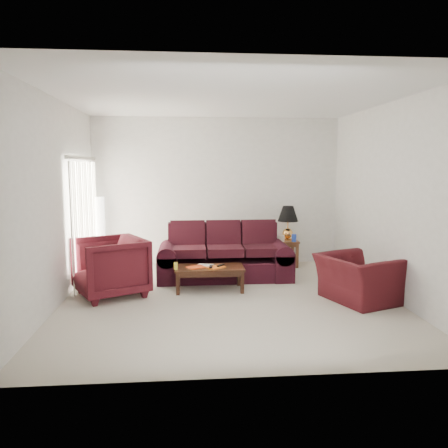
% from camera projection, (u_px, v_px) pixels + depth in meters
% --- Properties ---
extents(floor, '(5.00, 5.00, 0.00)m').
position_uv_depth(floor, '(229.00, 299.00, 6.68)').
color(floor, beige).
rests_on(floor, ground).
extents(blinds, '(0.10, 2.00, 2.16)m').
position_uv_depth(blinds, '(84.00, 220.00, 7.62)').
color(blinds, silver).
rests_on(blinds, ground).
extents(sofa, '(2.42, 1.12, 0.97)m').
position_uv_depth(sofa, '(224.00, 252.00, 7.86)').
color(sofa, black).
rests_on(sofa, ground).
extents(throw_pillow, '(0.44, 0.34, 0.41)m').
position_uv_depth(throw_pillow, '(183.00, 234.00, 8.42)').
color(throw_pillow, black).
rests_on(throw_pillow, sofa).
extents(end_table, '(0.49, 0.49, 0.53)m').
position_uv_depth(end_table, '(285.00, 253.00, 8.88)').
color(end_table, '#4C281A').
rests_on(end_table, ground).
extents(table_lamp, '(0.49, 0.49, 0.69)m').
position_uv_depth(table_lamp, '(288.00, 223.00, 8.85)').
color(table_lamp, gold).
rests_on(table_lamp, end_table).
extents(clock, '(0.13, 0.07, 0.13)m').
position_uv_depth(clock, '(281.00, 238.00, 8.66)').
color(clock, silver).
rests_on(clock, end_table).
extents(blue_canister, '(0.11, 0.11, 0.15)m').
position_uv_depth(blue_canister, '(294.00, 238.00, 8.66)').
color(blue_canister, '#17329B').
rests_on(blue_canister, end_table).
extents(picture_frame, '(0.16, 0.18, 0.05)m').
position_uv_depth(picture_frame, '(278.00, 235.00, 9.06)').
color(picture_frame, silver).
rests_on(picture_frame, end_table).
extents(floor_lamp, '(0.28, 0.28, 1.45)m').
position_uv_depth(floor_lamp, '(100.00, 233.00, 8.56)').
color(floor_lamp, white).
rests_on(floor_lamp, ground).
extents(armchair_left, '(1.36, 1.35, 0.93)m').
position_uv_depth(armchair_left, '(110.00, 267.00, 6.80)').
color(armchair_left, '#420F16').
rests_on(armchair_left, ground).
extents(armchair_right, '(1.25, 1.33, 0.69)m').
position_uv_depth(armchair_right, '(357.00, 279.00, 6.54)').
color(armchair_right, '#3D0E12').
rests_on(armchair_right, ground).
extents(coffee_table, '(1.18, 0.69, 0.39)m').
position_uv_depth(coffee_table, '(209.00, 278.00, 7.14)').
color(coffee_table, black).
rests_on(coffee_table, ground).
extents(magazine_red, '(0.34, 0.31, 0.02)m').
position_uv_depth(magazine_red, '(196.00, 267.00, 7.06)').
color(magazine_red, '#D34115').
rests_on(magazine_red, coffee_table).
extents(magazine_white, '(0.30, 0.27, 0.01)m').
position_uv_depth(magazine_white, '(205.00, 266.00, 7.18)').
color(magazine_white, white).
rests_on(magazine_white, coffee_table).
extents(magazine_orange, '(0.34, 0.33, 0.02)m').
position_uv_depth(magazine_orange, '(215.00, 267.00, 7.06)').
color(magazine_orange, orange).
rests_on(magazine_orange, coffee_table).
extents(remote_a, '(0.06, 0.17, 0.02)m').
position_uv_depth(remote_a, '(211.00, 267.00, 7.01)').
color(remote_a, black).
rests_on(remote_a, coffee_table).
extents(remote_b, '(0.14, 0.16, 0.02)m').
position_uv_depth(remote_b, '(220.00, 265.00, 7.11)').
color(remote_b, black).
rests_on(remote_b, coffee_table).
extents(yellow_glass, '(0.09, 0.09, 0.11)m').
position_uv_depth(yellow_glass, '(176.00, 266.00, 6.94)').
color(yellow_glass, yellow).
rests_on(yellow_glass, coffee_table).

